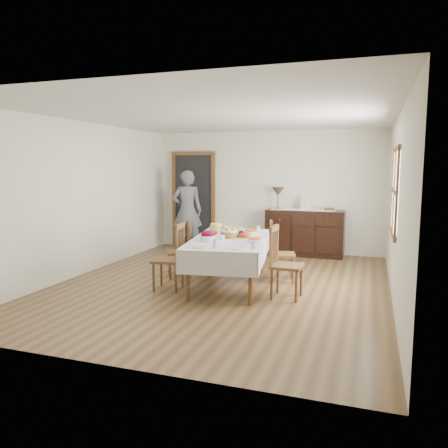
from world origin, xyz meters
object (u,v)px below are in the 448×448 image
(chair_left_near, at_px, (171,256))
(person, at_px, (187,208))
(chair_right_near, at_px, (283,262))
(sideboard, at_px, (305,233))
(chair_right_far, at_px, (279,251))
(dining_table, at_px, (229,244))
(chair_left_far, at_px, (182,249))
(table_lamp, at_px, (278,192))

(chair_left_near, height_order, person, person)
(chair_right_near, height_order, sideboard, chair_right_near)
(chair_right_far, xyz_separation_m, sideboard, (0.09, 2.21, -0.02))
(chair_right_near, bearing_deg, dining_table, 70.32)
(sideboard, bearing_deg, chair_right_near, -87.34)
(chair_left_far, relative_size, chair_right_far, 0.96)
(chair_right_far, xyz_separation_m, table_lamp, (-0.48, 2.20, 0.81))
(chair_right_far, xyz_separation_m, person, (-2.42, 1.89, 0.45))
(dining_table, height_order, table_lamp, table_lamp)
(chair_right_far, height_order, table_lamp, table_lamp)
(chair_left_far, xyz_separation_m, person, (-0.82, 2.13, 0.46))
(chair_left_far, xyz_separation_m, chair_right_far, (1.60, 0.24, 0.02))
(sideboard, distance_m, table_lamp, 1.01)
(dining_table, xyz_separation_m, sideboard, (0.77, 2.70, -0.18))
(chair_right_far, height_order, person, person)
(chair_left_near, bearing_deg, sideboard, 147.48)
(chair_left_near, height_order, chair_right_near, chair_right_near)
(chair_right_near, bearing_deg, chair_left_far, 73.68)
(sideboard, bearing_deg, chair_left_near, -115.07)
(table_lamp, bearing_deg, chair_left_far, -114.61)
(dining_table, relative_size, sideboard, 1.45)
(sideboard, xyz_separation_m, table_lamp, (-0.58, -0.01, 0.83))
(chair_right_near, distance_m, person, 3.85)
(chair_left_far, height_order, sideboard, sideboard)
(chair_right_near, height_order, person, person)
(dining_table, bearing_deg, chair_right_far, 27.08)
(chair_right_near, xyz_separation_m, sideboard, (-0.14, 3.07, -0.04))
(chair_right_near, xyz_separation_m, person, (-2.66, 2.75, 0.42))
(dining_table, xyz_separation_m, chair_left_near, (-0.74, -0.53, -0.14))
(chair_left_near, height_order, sideboard, chair_left_near)
(person, bearing_deg, chair_right_near, 112.56)
(chair_left_near, height_order, chair_right_far, chair_left_near)
(chair_left_far, relative_size, sideboard, 0.59)
(chair_right_far, bearing_deg, person, 38.31)
(chair_left_near, xyz_separation_m, chair_right_far, (1.42, 1.03, -0.02))
(dining_table, relative_size, person, 1.23)
(chair_left_far, xyz_separation_m, sideboard, (1.69, 2.45, 0.00))
(chair_right_near, relative_size, table_lamp, 2.22)
(dining_table, xyz_separation_m, chair_right_far, (0.68, 0.49, -0.16))
(chair_left_far, bearing_deg, sideboard, 116.44)
(person, bearing_deg, chair_left_near, 87.56)
(chair_left_far, relative_size, person, 0.50)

